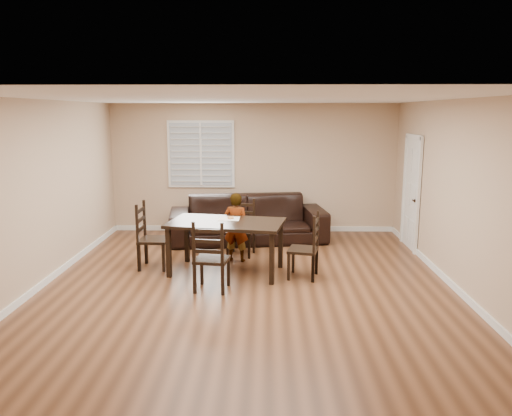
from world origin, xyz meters
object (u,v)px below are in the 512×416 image
at_px(chair_near, 243,229).
at_px(child, 236,227).
at_px(chair_left, 146,238).
at_px(dining_table, 226,227).
at_px(chair_far, 209,261).
at_px(sofa, 248,219).
at_px(chair_right, 311,249).
at_px(donut, 231,217).

bearing_deg(chair_near, child, -88.96).
bearing_deg(chair_left, chair_near, -58.47).
relative_size(dining_table, chair_far, 1.85).
bearing_deg(child, dining_table, 90.86).
bearing_deg(dining_table, sofa, 92.78).
bearing_deg(chair_near, chair_far, -88.54).
distance_m(chair_right, sofa, 2.49).
bearing_deg(child, sofa, -85.07).
distance_m(dining_table, donut, 0.23).
relative_size(chair_far, sofa, 0.34).
xyz_separation_m(dining_table, child, (0.12, 0.63, -0.15)).
bearing_deg(sofa, chair_left, -139.80).
height_order(chair_near, chair_right, chair_right).
height_order(dining_table, chair_near, chair_near).
height_order(child, sofa, child).
bearing_deg(child, chair_right, 155.07).
relative_size(chair_near, child, 0.85).
height_order(chair_right, child, child).
bearing_deg(chair_near, chair_right, -38.62).
distance_m(donut, sofa, 1.87).
height_order(chair_near, chair_far, chair_far).
bearing_deg(chair_right, sofa, -141.89).
bearing_deg(chair_left, chair_right, -98.27).
distance_m(child, sofa, 1.39).
distance_m(chair_near, child, 0.50).
relative_size(chair_far, chair_right, 1.02).
bearing_deg(chair_far, chair_right, -147.61).
distance_m(chair_near, sofa, 0.91).
height_order(chair_far, chair_right, chair_far).
xyz_separation_m(dining_table, chair_far, (-0.16, -0.92, -0.27)).
xyz_separation_m(chair_near, child, (-0.09, -0.47, 0.14)).
height_order(chair_left, donut, chair_left).
distance_m(chair_far, donut, 1.20).
relative_size(chair_near, sofa, 0.33).
xyz_separation_m(dining_table, donut, (0.06, 0.19, 0.11)).
distance_m(dining_table, chair_far, 0.97).
height_order(chair_near, sofa, chair_near).
bearing_deg(dining_table, chair_left, -179.16).
bearing_deg(chair_far, chair_near, -92.33).
bearing_deg(chair_right, child, -113.05).
relative_size(dining_table, chair_right, 1.89).
bearing_deg(sofa, donut, -104.53).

